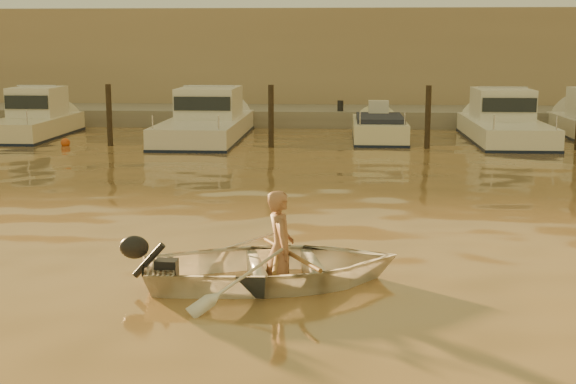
# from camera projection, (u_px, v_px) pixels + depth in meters

# --- Properties ---
(ground_plane) EXTENTS (160.00, 160.00, 0.00)m
(ground_plane) POSITION_uv_depth(u_px,v_px,m) (204.00, 262.00, 12.39)
(ground_plane) COLOR olive
(ground_plane) RESTS_ON ground
(dinghy) EXTENTS (4.10, 3.33, 0.75)m
(dinghy) POSITION_uv_depth(u_px,v_px,m) (273.00, 266.00, 11.23)
(dinghy) COLOR silver
(dinghy) RESTS_ON ground_plane
(person) EXTENTS (0.51, 0.67, 1.63)m
(person) POSITION_uv_depth(u_px,v_px,m) (280.00, 248.00, 11.19)
(person) COLOR #A06E50
(person) RESTS_ON dinghy
(outboard_motor) EXTENTS (0.97, 0.59, 0.70)m
(outboard_motor) POSITION_uv_depth(u_px,v_px,m) (165.00, 269.00, 10.99)
(outboard_motor) COLOR black
(outboard_motor) RESTS_ON dinghy
(oar_port) EXTENTS (0.94, 1.93, 0.13)m
(oar_port) POSITION_uv_depth(u_px,v_px,m) (291.00, 254.00, 11.23)
(oar_port) COLOR brown
(oar_port) RESTS_ON dinghy
(oar_starboard) EXTENTS (0.17, 2.10, 0.13)m
(oar_starboard) POSITION_uv_depth(u_px,v_px,m) (277.00, 254.00, 11.20)
(oar_starboard) COLOR brown
(oar_starboard) RESTS_ON dinghy
(moored_boat_1) EXTENTS (2.02, 6.10, 1.75)m
(moored_boat_1) POSITION_uv_depth(u_px,v_px,m) (33.00, 120.00, 28.57)
(moored_boat_1) COLOR beige
(moored_boat_1) RESTS_ON ground_plane
(moored_boat_2) EXTENTS (2.56, 8.47, 1.75)m
(moored_boat_2) POSITION_uv_depth(u_px,v_px,m) (206.00, 121.00, 28.14)
(moored_boat_2) COLOR silver
(moored_boat_2) RESTS_ON ground_plane
(moored_boat_3) EXTENTS (1.78, 5.24, 0.95)m
(moored_boat_3) POSITION_uv_depth(u_px,v_px,m) (379.00, 133.00, 27.81)
(moored_boat_3) COLOR #ECE5C6
(moored_boat_3) RESTS_ON ground_plane
(moored_boat_4) EXTENTS (2.35, 7.21, 1.75)m
(moored_boat_4) POSITION_uv_depth(u_px,v_px,m) (505.00, 123.00, 27.44)
(moored_boat_4) COLOR white
(moored_boat_4) RESTS_ON ground_plane
(piling_1) EXTENTS (0.18, 0.18, 2.20)m
(piling_1) POSITION_uv_depth(u_px,v_px,m) (109.00, 118.00, 26.12)
(piling_1) COLOR #2D2319
(piling_1) RESTS_ON ground_plane
(piling_2) EXTENTS (0.18, 0.18, 2.20)m
(piling_2) POSITION_uv_depth(u_px,v_px,m) (271.00, 119.00, 25.77)
(piling_2) COLOR #2D2319
(piling_2) RESTS_ON ground_plane
(piling_3) EXTENTS (0.18, 0.18, 2.20)m
(piling_3) POSITION_uv_depth(u_px,v_px,m) (428.00, 120.00, 25.43)
(piling_3) COLOR #2D2319
(piling_3) RESTS_ON ground_plane
(fender_b) EXTENTS (0.30, 0.30, 0.30)m
(fender_b) POSITION_uv_depth(u_px,v_px,m) (65.00, 143.00, 26.25)
(fender_b) COLOR #C64C17
(fender_b) RESTS_ON ground_plane
(fender_c) EXTENTS (0.30, 0.30, 0.30)m
(fender_c) POSITION_uv_depth(u_px,v_px,m) (192.00, 146.00, 25.43)
(fender_c) COLOR silver
(fender_c) RESTS_ON ground_plane
(fender_d) EXTENTS (0.30, 0.30, 0.30)m
(fender_d) POSITION_uv_depth(u_px,v_px,m) (378.00, 143.00, 26.03)
(fender_d) COLOR #D64419
(fender_d) RESTS_ON ground_plane
(fender_e) EXTENTS (0.30, 0.30, 0.30)m
(fender_e) POSITION_uv_depth(u_px,v_px,m) (519.00, 147.00, 25.11)
(fender_e) COLOR white
(fender_e) RESTS_ON ground_plane
(quay) EXTENTS (52.00, 4.00, 1.00)m
(quay) POSITION_uv_depth(u_px,v_px,m) (292.00, 120.00, 33.44)
(quay) COLOR gray
(quay) RESTS_ON ground_plane
(waterfront_building) EXTENTS (46.00, 7.00, 4.80)m
(waterfront_building) POSITION_uv_depth(u_px,v_px,m) (300.00, 62.00, 38.42)
(waterfront_building) COLOR #9E8466
(waterfront_building) RESTS_ON quay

